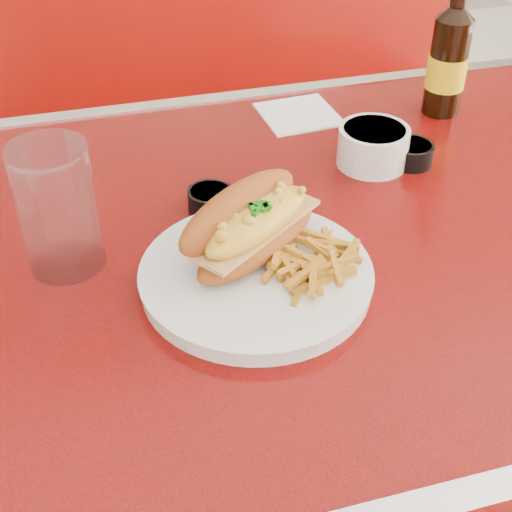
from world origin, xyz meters
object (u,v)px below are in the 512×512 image
object	(u,v)px
diner_table	(378,307)
gravy_ramekin	(373,145)
mac_hoagie	(251,224)
water_tumbler	(57,209)
dinner_plate	(256,276)
fork	(307,250)
sauce_cup_right	(412,153)
sauce_cup_left	(210,199)
booth_bench_far	(241,197)
beer_bottle	(449,58)

from	to	relation	value
diner_table	gravy_ramekin	world-z (taller)	gravy_ramekin
mac_hoagie	water_tumbler	bearing A→B (deg)	129.09
dinner_plate	fork	bearing A→B (deg)	17.51
fork	sauce_cup_right	world-z (taller)	sauce_cup_right
sauce_cup_left	gravy_ramekin	bearing A→B (deg)	12.04
mac_hoagie	gravy_ramekin	xyz separation A→B (m)	(0.23, 0.17, -0.03)
mac_hoagie	diner_table	bearing A→B (deg)	-23.26
booth_bench_far	sauce_cup_left	distance (m)	0.92
dinner_plate	fork	world-z (taller)	same
gravy_ramekin	water_tumbler	size ratio (longest dim) A/B	0.79
dinner_plate	fork	size ratio (longest dim) A/B	2.13
fork	beer_bottle	bearing A→B (deg)	-38.22
beer_bottle	fork	bearing A→B (deg)	-136.70
diner_table	beer_bottle	world-z (taller)	beer_bottle
dinner_plate	sauce_cup_left	world-z (taller)	sauce_cup_left
mac_hoagie	sauce_cup_right	xyz separation A→B (m)	(0.28, 0.16, -0.04)
diner_table	fork	bearing A→B (deg)	-155.51
dinner_plate	fork	xyz separation A→B (m)	(0.07, 0.02, 0.01)
diner_table	fork	xyz separation A→B (m)	(-0.14, -0.06, 0.18)
fork	dinner_plate	bearing A→B (deg)	115.99
sauce_cup_left	beer_bottle	bearing A→B (deg)	22.83
diner_table	sauce_cup_left	bearing A→B (deg)	161.11
water_tumbler	sauce_cup_left	bearing A→B (deg)	18.80
dinner_plate	sauce_cup_right	xyz separation A→B (m)	(0.29, 0.20, 0.01)
water_tumbler	booth_bench_far	bearing A→B (deg)	62.63
mac_hoagie	sauce_cup_right	bearing A→B (deg)	-6.10
dinner_plate	beer_bottle	bearing A→B (deg)	39.94
water_tumbler	sauce_cup_right	bearing A→B (deg)	11.87
dinner_plate	water_tumbler	distance (m)	0.24
sauce_cup_left	water_tumbler	world-z (taller)	water_tumbler
fork	gravy_ramekin	xyz separation A→B (m)	(0.16, 0.19, 0.01)
dinner_plate	mac_hoagie	distance (m)	0.06
sauce_cup_left	fork	bearing A→B (deg)	-58.76
booth_bench_far	water_tumbler	distance (m)	1.06
sauce_cup_left	diner_table	bearing A→B (deg)	-18.89
booth_bench_far	sauce_cup_right	distance (m)	0.86
beer_bottle	booth_bench_far	bearing A→B (deg)	109.66
mac_hoagie	fork	size ratio (longest dim) A/B	1.59
sauce_cup_left	beer_bottle	world-z (taller)	beer_bottle
mac_hoagie	beer_bottle	xyz separation A→B (m)	(0.40, 0.30, 0.04)
sauce_cup_left	water_tumbler	xyz separation A→B (m)	(-0.19, -0.06, 0.06)
diner_table	booth_bench_far	xyz separation A→B (m)	(0.00, 0.81, -0.32)
sauce_cup_left	sauce_cup_right	size ratio (longest dim) A/B	0.77
dinner_plate	beer_bottle	xyz separation A→B (m)	(0.41, 0.34, 0.08)
beer_bottle	water_tumbler	bearing A→B (deg)	-158.39
water_tumbler	gravy_ramekin	bearing A→B (deg)	15.00
booth_bench_far	sauce_cup_right	bearing A→B (deg)	-83.34
sauce_cup_right	water_tumbler	distance (m)	0.51
mac_hoagie	fork	world-z (taller)	mac_hoagie
fork	sauce_cup_left	size ratio (longest dim) A/B	2.22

